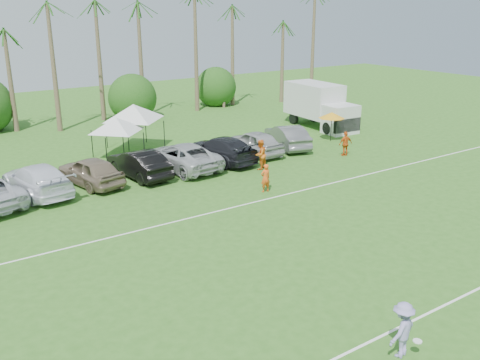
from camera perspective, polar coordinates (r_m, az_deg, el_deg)
ground at (r=18.02m, az=22.62°, el=-16.83°), size 120.00×120.00×0.00m
field_lines at (r=22.52m, az=5.44°, el=-8.05°), size 80.00×12.10×0.01m
palm_tree_4 at (r=46.36m, az=-23.74°, el=13.69°), size 2.40×2.40×8.90m
palm_tree_5 at (r=47.27m, az=-18.99°, el=15.34°), size 2.40×2.40×9.90m
palm_tree_6 at (r=48.51m, az=-14.38°, el=16.81°), size 2.40×2.40×10.90m
palm_tree_7 at (r=50.06m, az=-9.97°, el=18.08°), size 2.40×2.40×11.90m
palm_tree_8 at (r=52.42m, az=-4.67°, el=15.45°), size 2.40×2.40×8.90m
palm_tree_9 at (r=55.05m, az=0.02°, el=16.55°), size 2.40×2.40×9.90m
palm_tree_10 at (r=58.00m, az=4.29°, el=17.43°), size 2.40×2.40×10.90m
palm_tree_11 at (r=60.57m, az=7.43°, el=18.17°), size 2.40×2.40×11.90m
bush_tree_2 at (r=50.83m, az=-12.00°, el=8.59°), size 4.00×4.00×4.00m
bush_tree_3 at (r=55.36m, az=-2.31°, el=9.73°), size 4.00×4.00×4.00m
sideline_player_a at (r=29.61m, az=2.73°, el=0.22°), size 0.61×0.42×1.61m
sideline_player_b at (r=33.72m, az=2.17°, el=2.73°), size 1.12×1.01×1.90m
sideline_player_c at (r=37.47m, az=11.19°, el=3.82°), size 1.06×0.59×1.70m
box_truck at (r=45.90m, az=8.56°, el=7.96°), size 3.07×7.18×3.62m
canopy_tent_left at (r=36.59m, az=-13.11°, el=6.52°), size 4.07×4.07×3.30m
canopy_tent_right at (r=38.62m, az=-11.33°, el=7.93°), size 4.73×4.73×3.84m
market_umbrella at (r=41.24m, az=9.76°, el=6.83°), size 1.99×1.99×2.22m
frisbee_player at (r=16.92m, az=16.92°, el=-15.03°), size 1.24×0.91×1.76m
parked_car_3 at (r=31.26m, az=-20.83°, el=0.05°), size 3.07×6.03×1.67m
parked_car_4 at (r=31.88m, az=-15.68°, el=0.92°), size 2.94×5.21×1.67m
parked_car_5 at (r=32.71m, az=-10.73°, el=1.73°), size 2.29×5.24×1.67m
parked_car_6 at (r=33.92m, az=-6.18°, el=2.53°), size 3.25×6.23×1.67m
parked_car_7 at (r=35.39m, az=-2.03°, el=3.29°), size 2.94×5.98×1.67m
parked_car_8 at (r=37.23m, az=1.56°, el=4.05°), size 1.98×4.92×1.67m
parked_car_9 at (r=39.00m, az=5.05°, el=4.64°), size 3.14×5.38×1.67m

